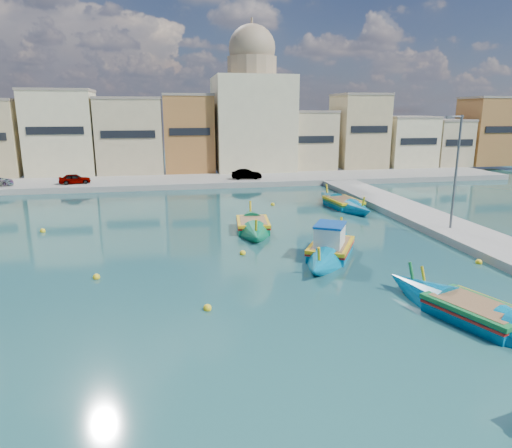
{
  "coord_description": "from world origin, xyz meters",
  "views": [
    {
      "loc": [
        -1.2,
        -21.07,
        8.26
      ],
      "look_at": [
        4.0,
        6.0,
        1.4
      ],
      "focal_mm": 32.0,
      "sensor_mm": 36.0,
      "label": 1
    }
  ],
  "objects_px": {
    "luzzu_cyan_south": "(474,311)",
    "quay_street_lamp": "(455,172)",
    "luzzu_green": "(253,227)",
    "luzzu_blue_south": "(476,315)",
    "luzzu_cyan_mid": "(343,204)",
    "church_block": "(252,110)",
    "luzzu_turquoise_cabin": "(331,249)"
  },
  "relations": [
    {
      "from": "quay_street_lamp",
      "to": "luzzu_cyan_mid",
      "type": "bearing_deg",
      "value": 110.5
    },
    {
      "from": "quay_street_lamp",
      "to": "luzzu_cyan_south",
      "type": "xyz_separation_m",
      "value": [
        -6.52,
        -11.7,
        -4.09
      ]
    },
    {
      "from": "church_block",
      "to": "luzzu_cyan_mid",
      "type": "height_order",
      "value": "church_block"
    },
    {
      "from": "luzzu_cyan_mid",
      "to": "quay_street_lamp",
      "type": "bearing_deg",
      "value": -69.5
    },
    {
      "from": "church_block",
      "to": "quay_street_lamp",
      "type": "distance_m",
      "value": 35.04
    },
    {
      "from": "luzzu_cyan_mid",
      "to": "luzzu_green",
      "type": "bearing_deg",
      "value": -145.88
    },
    {
      "from": "church_block",
      "to": "luzzu_cyan_south",
      "type": "xyz_separation_m",
      "value": [
        0.93,
        -45.7,
        -8.16
      ]
    },
    {
      "from": "church_block",
      "to": "luzzu_blue_south",
      "type": "bearing_deg",
      "value": -89.15
    },
    {
      "from": "luzzu_blue_south",
      "to": "luzzu_cyan_south",
      "type": "distance_m",
      "value": 0.48
    },
    {
      "from": "luzzu_green",
      "to": "luzzu_cyan_south",
      "type": "relative_size",
      "value": 1.11
    },
    {
      "from": "luzzu_green",
      "to": "luzzu_cyan_south",
      "type": "height_order",
      "value": "luzzu_green"
    },
    {
      "from": "quay_street_lamp",
      "to": "luzzu_turquoise_cabin",
      "type": "xyz_separation_m",
      "value": [
        -9.54,
        -2.83,
        -3.96
      ]
    },
    {
      "from": "luzzu_green",
      "to": "luzzu_cyan_south",
      "type": "bearing_deg",
      "value": -67.38
    },
    {
      "from": "luzzu_turquoise_cabin",
      "to": "luzzu_cyan_mid",
      "type": "xyz_separation_m",
      "value": [
        5.81,
        12.81,
        -0.09
      ]
    },
    {
      "from": "luzzu_cyan_mid",
      "to": "luzzu_blue_south",
      "type": "height_order",
      "value": "luzzu_cyan_mid"
    },
    {
      "from": "luzzu_green",
      "to": "luzzu_blue_south",
      "type": "bearing_deg",
      "value": -68.66
    },
    {
      "from": "luzzu_green",
      "to": "luzzu_turquoise_cabin",
      "type": "bearing_deg",
      "value": -62.54
    },
    {
      "from": "quay_street_lamp",
      "to": "luzzu_cyan_mid",
      "type": "distance_m",
      "value": 11.39
    },
    {
      "from": "luzzu_turquoise_cabin",
      "to": "luzzu_cyan_mid",
      "type": "bearing_deg",
      "value": 65.61
    },
    {
      "from": "luzzu_green",
      "to": "luzzu_cyan_mid",
      "type": "bearing_deg",
      "value": 34.12
    },
    {
      "from": "luzzu_green",
      "to": "luzzu_blue_south",
      "type": "height_order",
      "value": "luzzu_blue_south"
    },
    {
      "from": "luzzu_cyan_south",
      "to": "quay_street_lamp",
      "type": "bearing_deg",
      "value": 60.88
    },
    {
      "from": "church_block",
      "to": "luzzu_blue_south",
      "type": "xyz_separation_m",
      "value": [
        0.69,
        -46.12,
        -8.13
      ]
    },
    {
      "from": "church_block",
      "to": "quay_street_lamp",
      "type": "bearing_deg",
      "value": -77.65
    },
    {
      "from": "quay_street_lamp",
      "to": "luzzu_blue_south",
      "type": "bearing_deg",
      "value": -119.14
    },
    {
      "from": "luzzu_cyan_mid",
      "to": "luzzu_cyan_south",
      "type": "xyz_separation_m",
      "value": [
        -2.79,
        -21.68,
        -0.04
      ]
    },
    {
      "from": "church_block",
      "to": "quay_street_lamp",
      "type": "xyz_separation_m",
      "value": [
        7.44,
        -34.0,
        -4.07
      ]
    },
    {
      "from": "quay_street_lamp",
      "to": "luzzu_blue_south",
      "type": "distance_m",
      "value": 14.46
    },
    {
      "from": "luzzu_turquoise_cabin",
      "to": "quay_street_lamp",
      "type": "bearing_deg",
      "value": 16.54
    },
    {
      "from": "luzzu_cyan_mid",
      "to": "luzzu_green",
      "type": "height_order",
      "value": "luzzu_cyan_mid"
    },
    {
      "from": "quay_street_lamp",
      "to": "luzzu_cyan_south",
      "type": "relative_size",
      "value": 1.04
    },
    {
      "from": "luzzu_cyan_south",
      "to": "church_block",
      "type": "bearing_deg",
      "value": 91.16
    }
  ]
}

